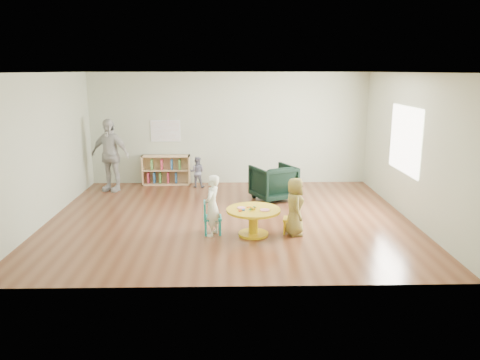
{
  "coord_description": "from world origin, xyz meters",
  "views": [
    {
      "loc": [
        0.01,
        -8.8,
        2.84
      ],
      "look_at": [
        0.2,
        -0.3,
        0.84
      ],
      "focal_mm": 35.0,
      "sensor_mm": 36.0,
      "label": 1
    }
  ],
  "objects_px": {
    "kid_chair_right": "(293,218)",
    "child_left": "(212,206)",
    "bookshelf": "(166,170)",
    "armchair": "(273,183)",
    "kid_chair_left": "(210,217)",
    "child_right": "(295,207)",
    "adult_caretaker": "(110,155)",
    "toddler": "(197,172)",
    "activity_table": "(253,217)"
  },
  "relations": [
    {
      "from": "activity_table",
      "to": "adult_caretaker",
      "type": "relative_size",
      "value": 0.55
    },
    {
      "from": "kid_chair_right",
      "to": "armchair",
      "type": "xyz_separation_m",
      "value": [
        -0.15,
        2.21,
        0.12
      ]
    },
    {
      "from": "armchair",
      "to": "child_left",
      "type": "height_order",
      "value": "child_left"
    },
    {
      "from": "armchair",
      "to": "bookshelf",
      "type": "bearing_deg",
      "value": -55.7
    },
    {
      "from": "kid_chair_right",
      "to": "child_right",
      "type": "relative_size",
      "value": 0.5
    },
    {
      "from": "kid_chair_right",
      "to": "bookshelf",
      "type": "relative_size",
      "value": 0.43
    },
    {
      "from": "kid_chair_right",
      "to": "armchair",
      "type": "relative_size",
      "value": 0.59
    },
    {
      "from": "activity_table",
      "to": "armchair",
      "type": "distance_m",
      "value": 2.37
    },
    {
      "from": "child_right",
      "to": "kid_chair_left",
      "type": "bearing_deg",
      "value": 83.82
    },
    {
      "from": "child_right",
      "to": "toddler",
      "type": "relative_size",
      "value": 1.34
    },
    {
      "from": "armchair",
      "to": "adult_caretaker",
      "type": "xyz_separation_m",
      "value": [
        -3.83,
        0.93,
        0.47
      ]
    },
    {
      "from": "activity_table",
      "to": "kid_chair_right",
      "type": "distance_m",
      "value": 0.72
    },
    {
      "from": "activity_table",
      "to": "child_right",
      "type": "relative_size",
      "value": 0.93
    },
    {
      "from": "kid_chair_left",
      "to": "bookshelf",
      "type": "bearing_deg",
      "value": -165.21
    },
    {
      "from": "kid_chair_right",
      "to": "adult_caretaker",
      "type": "distance_m",
      "value": 5.11
    },
    {
      "from": "kid_chair_left",
      "to": "child_left",
      "type": "height_order",
      "value": "child_left"
    },
    {
      "from": "activity_table",
      "to": "kid_chair_left",
      "type": "relative_size",
      "value": 1.62
    },
    {
      "from": "toddler",
      "to": "bookshelf",
      "type": "bearing_deg",
      "value": -14.08
    },
    {
      "from": "activity_table",
      "to": "kid_chair_left",
      "type": "xyz_separation_m",
      "value": [
        -0.76,
        0.09,
        -0.01
      ]
    },
    {
      "from": "child_right",
      "to": "armchair",
      "type": "bearing_deg",
      "value": 0.83
    },
    {
      "from": "kid_chair_left",
      "to": "child_right",
      "type": "relative_size",
      "value": 0.57
    },
    {
      "from": "activity_table",
      "to": "adult_caretaker",
      "type": "height_order",
      "value": "adult_caretaker"
    },
    {
      "from": "kid_chair_right",
      "to": "child_left",
      "type": "height_order",
      "value": "child_left"
    },
    {
      "from": "child_left",
      "to": "adult_caretaker",
      "type": "distance_m",
      "value": 4.12
    },
    {
      "from": "activity_table",
      "to": "adult_caretaker",
      "type": "distance_m",
      "value": 4.63
    },
    {
      "from": "kid_chair_right",
      "to": "child_left",
      "type": "bearing_deg",
      "value": 104.06
    },
    {
      "from": "kid_chair_left",
      "to": "bookshelf",
      "type": "height_order",
      "value": "bookshelf"
    },
    {
      "from": "child_left",
      "to": "toddler",
      "type": "bearing_deg",
      "value": -154.17
    },
    {
      "from": "toddler",
      "to": "adult_caretaker",
      "type": "distance_m",
      "value": 2.13
    },
    {
      "from": "kid_chair_left",
      "to": "child_right",
      "type": "height_order",
      "value": "child_right"
    },
    {
      "from": "armchair",
      "to": "adult_caretaker",
      "type": "distance_m",
      "value": 3.97
    },
    {
      "from": "child_left",
      "to": "child_right",
      "type": "bearing_deg",
      "value": 107.88
    },
    {
      "from": "toddler",
      "to": "activity_table",
      "type": "bearing_deg",
      "value": 117.08
    },
    {
      "from": "activity_table",
      "to": "toddler",
      "type": "distance_m",
      "value": 3.72
    },
    {
      "from": "armchair",
      "to": "toddler",
      "type": "height_order",
      "value": "armchair"
    },
    {
      "from": "bookshelf",
      "to": "child_right",
      "type": "bearing_deg",
      "value": -54.19
    },
    {
      "from": "kid_chair_left",
      "to": "child_left",
      "type": "bearing_deg",
      "value": 24.35
    },
    {
      "from": "child_left",
      "to": "toddler",
      "type": "xyz_separation_m",
      "value": [
        -0.5,
        3.5,
        -0.16
      ]
    },
    {
      "from": "kid_chair_right",
      "to": "activity_table",
      "type": "bearing_deg",
      "value": 107.82
    },
    {
      "from": "armchair",
      "to": "kid_chair_right",
      "type": "bearing_deg",
      "value": 68.86
    },
    {
      "from": "kid_chair_right",
      "to": "adult_caretaker",
      "type": "xyz_separation_m",
      "value": [
        -3.98,
        3.14,
        0.59
      ]
    },
    {
      "from": "kid_chair_right",
      "to": "child_left",
      "type": "relative_size",
      "value": 0.47
    },
    {
      "from": "child_right",
      "to": "child_left",
      "type": "bearing_deg",
      "value": 86.88
    },
    {
      "from": "adult_caretaker",
      "to": "activity_table",
      "type": "bearing_deg",
      "value": -24.52
    },
    {
      "from": "bookshelf",
      "to": "armchair",
      "type": "bearing_deg",
      "value": -30.66
    },
    {
      "from": "bookshelf",
      "to": "adult_caretaker",
      "type": "distance_m",
      "value": 1.46
    },
    {
      "from": "toddler",
      "to": "adult_caretaker",
      "type": "relative_size",
      "value": 0.44
    },
    {
      "from": "kid_chair_left",
      "to": "kid_chair_right",
      "type": "relative_size",
      "value": 1.15
    },
    {
      "from": "adult_caretaker",
      "to": "kid_chair_left",
      "type": "bearing_deg",
      "value": -31.31
    },
    {
      "from": "activity_table",
      "to": "child_left",
      "type": "bearing_deg",
      "value": 179.49
    }
  ]
}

